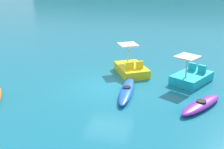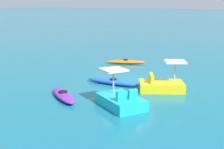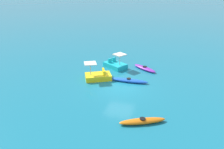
% 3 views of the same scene
% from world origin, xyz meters
% --- Properties ---
extents(ground_plane, '(600.00, 600.00, 0.00)m').
position_xyz_m(ground_plane, '(0.00, 0.00, 0.00)').
color(ground_plane, '#19728C').
extents(kayak_purple, '(2.22, 2.88, 0.37)m').
position_xyz_m(kayak_purple, '(4.70, -1.31, 0.16)').
color(kayak_purple, purple).
rests_on(kayak_purple, ground_plane).
extents(kayak_blue, '(0.84, 3.63, 0.37)m').
position_xyz_m(kayak_blue, '(1.08, -0.51, 0.16)').
color(kayak_blue, blue).
rests_on(kayak_blue, ground_plane).
extents(pedal_boat_yellow, '(2.50, 2.83, 1.68)m').
position_xyz_m(pedal_boat_yellow, '(0.78, 2.43, 0.34)').
color(pedal_boat_yellow, yellow).
rests_on(pedal_boat_yellow, ground_plane).
extents(pedal_boat_cyan, '(2.48, 2.83, 1.68)m').
position_xyz_m(pedal_boat_cyan, '(4.30, 1.84, 0.34)').
color(pedal_boat_cyan, '#19B7C6').
rests_on(pedal_boat_cyan, ground_plane).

